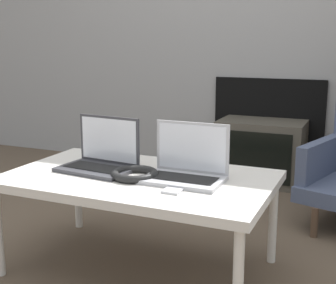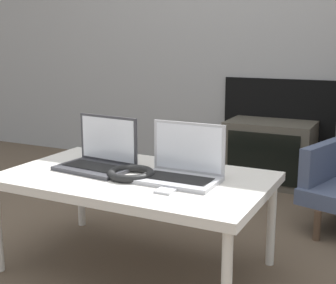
{
  "view_description": "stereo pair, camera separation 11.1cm",
  "coord_description": "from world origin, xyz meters",
  "px_view_note": "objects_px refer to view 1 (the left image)",
  "views": [
    {
      "loc": [
        0.85,
        -1.54,
        0.95
      ],
      "look_at": [
        0.0,
        0.4,
        0.49
      ],
      "focal_mm": 50.0,
      "sensor_mm": 36.0,
      "label": 1
    },
    {
      "loc": [
        0.95,
        -1.5,
        0.95
      ],
      "look_at": [
        0.0,
        0.4,
        0.49
      ],
      "focal_mm": 50.0,
      "sensor_mm": 36.0,
      "label": 2
    }
  ],
  "objects_px": {
    "phone": "(176,188)",
    "tv": "(261,151)",
    "laptop_left": "(101,157)",
    "headphones": "(134,174)",
    "laptop_right": "(187,167)"
  },
  "relations": [
    {
      "from": "headphones",
      "to": "laptop_left",
      "type": "bearing_deg",
      "value": 161.72
    },
    {
      "from": "phone",
      "to": "laptop_right",
      "type": "bearing_deg",
      "value": 94.8
    },
    {
      "from": "tv",
      "to": "headphones",
      "type": "bearing_deg",
      "value": -97.07
    },
    {
      "from": "tv",
      "to": "laptop_right",
      "type": "bearing_deg",
      "value": -89.42
    },
    {
      "from": "laptop_left",
      "to": "laptop_right",
      "type": "height_order",
      "value": "same"
    },
    {
      "from": "laptop_right",
      "to": "headphones",
      "type": "relative_size",
      "value": 1.62
    },
    {
      "from": "headphones",
      "to": "tv",
      "type": "height_order",
      "value": "headphones"
    },
    {
      "from": "laptop_right",
      "to": "tv",
      "type": "relative_size",
      "value": 0.54
    },
    {
      "from": "phone",
      "to": "tv",
      "type": "xyz_separation_m",
      "value": [
        -0.03,
        1.59,
        -0.2
      ]
    },
    {
      "from": "laptop_left",
      "to": "headphones",
      "type": "distance_m",
      "value": 0.21
    },
    {
      "from": "headphones",
      "to": "phone",
      "type": "xyz_separation_m",
      "value": [
        0.21,
        -0.07,
        -0.01
      ]
    },
    {
      "from": "phone",
      "to": "tv",
      "type": "height_order",
      "value": "tv"
    },
    {
      "from": "headphones",
      "to": "phone",
      "type": "relative_size",
      "value": 1.47
    },
    {
      "from": "tv",
      "to": "laptop_left",
      "type": "bearing_deg",
      "value": -104.71
    },
    {
      "from": "laptop_right",
      "to": "phone",
      "type": "height_order",
      "value": "laptop_right"
    }
  ]
}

